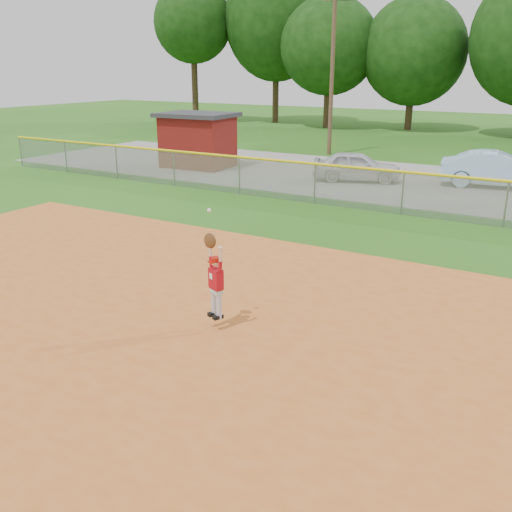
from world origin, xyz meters
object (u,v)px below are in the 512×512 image
(ballplayer, at_px, (215,277))
(car_blue, at_px, (497,170))
(car_white_a, at_px, (357,166))
(utility_shed, at_px, (198,140))

(ballplayer, bearing_deg, car_blue, 82.23)
(car_white_a, xyz_separation_m, ballplayer, (3.21, -15.80, 0.41))
(utility_shed, xyz_separation_m, ballplayer, (11.60, -15.33, -0.29))
(car_blue, distance_m, utility_shed, 14.17)
(car_white_a, distance_m, ballplayer, 16.13)
(utility_shed, height_order, ballplayer, utility_shed)
(car_white_a, relative_size, ballplayer, 1.82)
(car_blue, relative_size, ballplayer, 2.13)
(car_blue, xyz_separation_m, utility_shed, (-13.99, -2.18, 0.62))
(car_blue, bearing_deg, car_white_a, 96.45)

